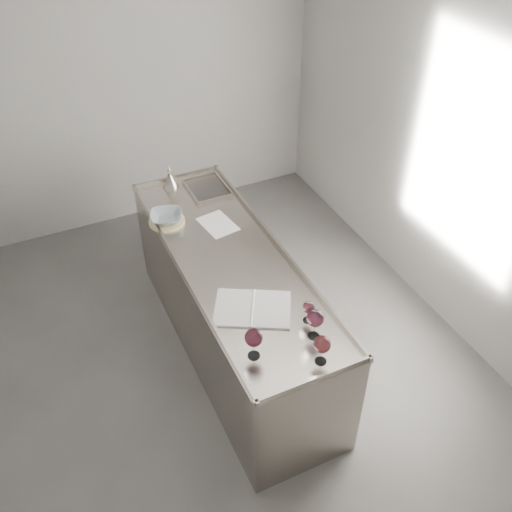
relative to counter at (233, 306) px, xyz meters
name	(u,v)px	position (x,y,z in m)	size (l,w,h in m)	color
room_shell	(172,251)	(-0.50, -0.30, 0.93)	(4.54, 5.04, 2.84)	#4C4A47
counter	(233,306)	(0.00, 0.00, 0.00)	(0.77, 2.42, 0.97)	gray
wine_glass_left	(254,338)	(-0.23, -0.88, 0.62)	(0.11, 0.11, 0.21)	white
wine_glass_middle	(322,345)	(0.10, -1.08, 0.61)	(0.10, 0.10, 0.20)	white
wine_glass_right	(315,319)	(0.16, -0.89, 0.62)	(0.11, 0.11, 0.21)	white
wine_glass_small	(309,308)	(0.19, -0.76, 0.58)	(0.08, 0.08, 0.15)	white
notebook	(253,308)	(-0.08, -0.52, 0.48)	(0.59, 0.53, 0.02)	white
loose_paper_top	(218,224)	(0.07, 0.42, 0.47)	(0.22, 0.31, 0.00)	white
trivet	(167,221)	(-0.28, 0.61, 0.48)	(0.28, 0.28, 0.02)	#CBB983
ceramic_bowl	(166,217)	(-0.28, 0.61, 0.52)	(0.25, 0.25, 0.06)	gray
wine_funnel	(170,181)	(-0.09, 1.08, 0.53)	(0.14, 0.14, 0.20)	#9B948A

